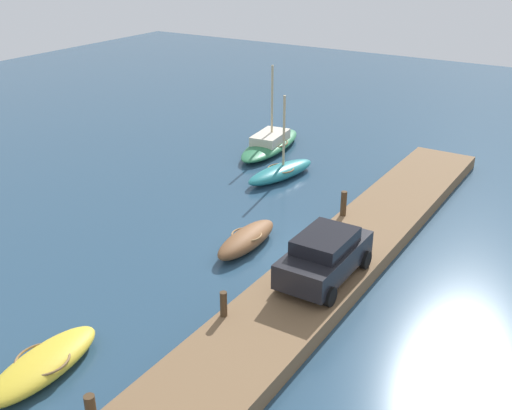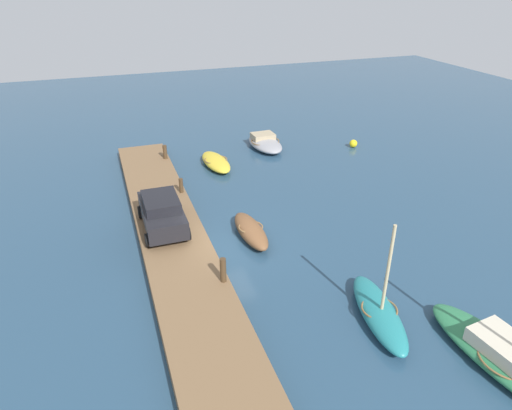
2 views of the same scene
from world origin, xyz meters
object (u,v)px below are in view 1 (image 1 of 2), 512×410
Objects in this scene: rowboat_yellow at (43,364)px; parked_car at (325,255)px; mooring_post_mid_east at (344,203)px; rowboat_teal at (281,171)px; mooring_post_mid_west at (224,304)px; sailboat_green at (270,143)px; rowboat_brown at (247,239)px.

parked_car reaches higher than rowboat_yellow.
rowboat_yellow is 13.33m from mooring_post_mid_east.
rowboat_yellow is (-16.42, -1.87, -0.05)m from rowboat_teal.
mooring_post_mid_west is 0.21× the size of parked_car.
mooring_post_mid_east is (-3.48, -4.99, 0.72)m from rowboat_teal.
parked_car is at bearing -23.61° from mooring_post_mid_west.
parked_car is at bearing -34.53° from rowboat_yellow.
rowboat_yellow is at bearing -161.49° from rowboat_teal.
rowboat_yellow is 0.61× the size of sailboat_green.
mooring_post_mid_west is (-4.96, -2.39, 0.60)m from rowboat_brown.
parked_car is at bearing -109.44° from rowboat_brown.
parked_car is (7.96, -4.70, 1.11)m from rowboat_yellow.
parked_car is (-8.46, -6.58, 1.07)m from rowboat_teal.
sailboat_green is at bearing 38.08° from parked_car.
sailboat_green is at bearing 8.96° from rowboat_yellow.
sailboat_green reaches higher than mooring_post_mid_east.
mooring_post_mid_east is at bearing -112.92° from rowboat_teal.
rowboat_teal is 16.53m from rowboat_yellow.
parked_car reaches higher than rowboat_brown.
rowboat_brown is at bearing -148.04° from rowboat_teal.
rowboat_yellow is 9.31m from parked_car.
rowboat_teal is at bearing 55.08° from mooring_post_mid_east.
mooring_post_mid_east is at bearing 17.89° from parked_car.
rowboat_brown is at bearing -8.38° from rowboat_yellow.
rowboat_teal reaches higher than mooring_post_mid_west.
rowboat_brown is 5.54m from mooring_post_mid_west.
mooring_post_mid_west is (-12.10, -4.99, 0.61)m from rowboat_teal.
rowboat_brown is 4.43m from mooring_post_mid_east.
rowboat_teal is 0.71× the size of sailboat_green.
rowboat_yellow is at bearing 174.56° from rowboat_brown.
rowboat_teal reaches higher than rowboat_brown.
sailboat_green is at bearing 26.26° from mooring_post_mid_west.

